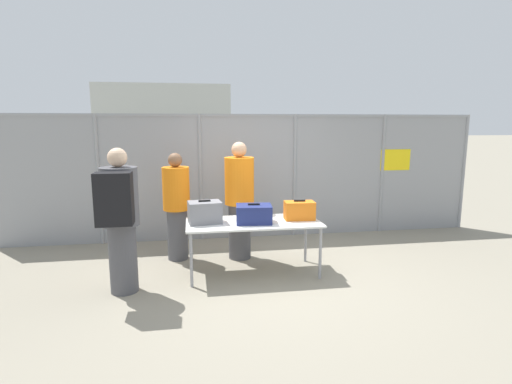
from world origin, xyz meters
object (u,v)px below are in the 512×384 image
at_px(suitcase_grey, 205,212).
at_px(suitcase_navy, 254,214).
at_px(inspection_table, 253,225).
at_px(security_worker_near, 239,199).
at_px(suitcase_orange, 299,210).
at_px(traveler_hooded, 120,216).
at_px(utility_trailer, 286,195).
at_px(security_worker_far, 177,205).

height_order(suitcase_grey, suitcase_navy, suitcase_grey).
bearing_deg(inspection_table, suitcase_grey, 176.55).
bearing_deg(security_worker_near, suitcase_orange, 123.03).
bearing_deg(suitcase_navy, suitcase_grey, 171.14).
xyz_separation_m(inspection_table, suitcase_navy, (-0.00, -0.06, 0.18)).
relative_size(traveler_hooded, utility_trailer, 0.44).
distance_m(inspection_table, suitcase_grey, 0.69).
relative_size(suitcase_navy, security_worker_far, 0.31).
bearing_deg(suitcase_orange, inspection_table, -177.72).
relative_size(suitcase_orange, security_worker_near, 0.24).
relative_size(suitcase_navy, suitcase_orange, 1.18).
xyz_separation_m(suitcase_orange, security_worker_near, (-0.77, 0.66, 0.06)).
relative_size(inspection_table, traveler_hooded, 1.02).
height_order(inspection_table, utility_trailer, inspection_table).
xyz_separation_m(suitcase_grey, suitcase_navy, (0.66, -0.10, -0.02)).
height_order(traveler_hooded, utility_trailer, traveler_hooded).
height_order(inspection_table, security_worker_far, security_worker_far).
xyz_separation_m(suitcase_navy, security_worker_far, (-1.06, 0.85, -0.02)).
height_order(suitcase_navy, security_worker_near, security_worker_near).
bearing_deg(suitcase_navy, security_worker_far, 141.26).
bearing_deg(security_worker_near, suitcase_grey, 32.90).
bearing_deg(suitcase_orange, suitcase_navy, -172.33).
bearing_deg(inspection_table, suitcase_orange, 2.28).
bearing_deg(suitcase_grey, security_worker_far, 118.21).
height_order(suitcase_grey, utility_trailer, suitcase_grey).
height_order(security_worker_near, security_worker_far, security_worker_near).
bearing_deg(security_worker_near, security_worker_far, -22.72).
relative_size(inspection_table, security_worker_far, 1.11).
relative_size(inspection_table, suitcase_grey, 3.92).
bearing_deg(inspection_table, security_worker_near, 99.00).
height_order(suitcase_grey, security_worker_near, security_worker_near).
height_order(suitcase_grey, suitcase_orange, suitcase_grey).
bearing_deg(security_worker_far, traveler_hooded, 90.47).
bearing_deg(traveler_hooded, suitcase_navy, 10.37).
height_order(inspection_table, suitcase_grey, suitcase_grey).
xyz_separation_m(suitcase_navy, utility_trailer, (1.38, 3.84, -0.47)).
relative_size(security_worker_near, security_worker_far, 1.10).
height_order(suitcase_orange, security_worker_far, security_worker_far).
bearing_deg(utility_trailer, security_worker_far, -129.13).
xyz_separation_m(inspection_table, suitcase_grey, (-0.66, 0.04, 0.20)).
bearing_deg(security_worker_near, suitcase_navy, 81.68).
distance_m(suitcase_navy, security_worker_far, 1.36).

